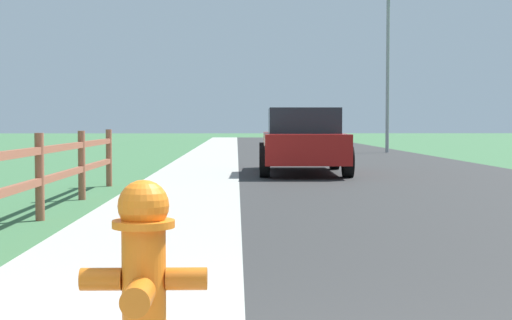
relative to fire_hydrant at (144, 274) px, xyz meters
The scene contains 8 objects.
ground_plane 23.91m from the fire_hydrant, 88.82° to the left, with size 120.00×120.00×0.00m, color #3C6B41.
road_asphalt 26.21m from the fire_hydrant, 81.24° to the left, with size 7.00×66.00×0.01m, color #2E2E2E.
curb_concrete 26.02m from the fire_hydrant, 95.53° to the left, with size 6.00×66.00×0.01m, color #A9ABA2.
grass_verge 26.21m from the fire_hydrant, 98.80° to the left, with size 5.00×66.00×0.00m, color #3C6B41.
fire_hydrant is the anchor object (origin of this frame).
rail_fence 4.83m from the fire_hydrant, 113.66° to the left, with size 0.11×12.66×1.07m.
parked_suv_red 14.58m from the fire_hydrant, 82.12° to the left, with size 2.13×4.78×1.53m.
street_lamp 27.98m from the fire_hydrant, 76.25° to the left, with size 1.17×0.20×6.42m.
Camera 1 is at (-0.05, -2.48, 1.19)m, focal length 53.68 mm.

